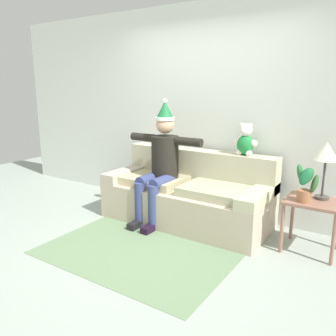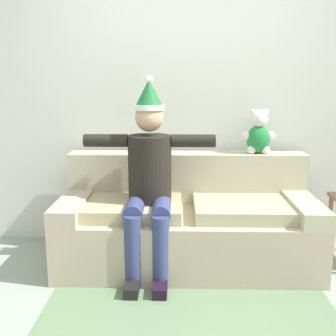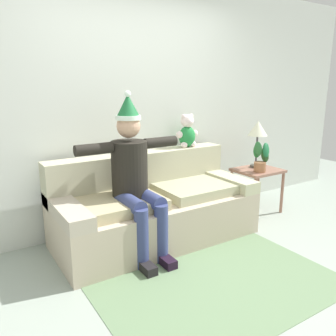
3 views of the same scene
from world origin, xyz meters
name	(u,v)px [view 2 (image 2 of 3)]	position (x,y,z in m)	size (l,w,h in m)	color
ground_plane	(190,333)	(0.00, 0.00, 0.00)	(10.00, 10.00, 0.00)	#95A196
back_wall	(187,95)	(0.00, 1.55, 1.35)	(7.00, 0.10, 2.70)	silver
couch	(187,222)	(0.00, 1.03, 0.33)	(2.04, 0.89, 0.87)	#BCAB93
person_seated	(149,175)	(-0.30, 0.86, 0.77)	(1.02, 0.77, 1.52)	black
teddy_bear	(259,134)	(0.61, 1.30, 1.04)	(0.29, 0.17, 0.38)	#207F3A
area_rug	(190,335)	(0.00, -0.02, 0.00)	(1.93, 1.29, 0.01)	#67845E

